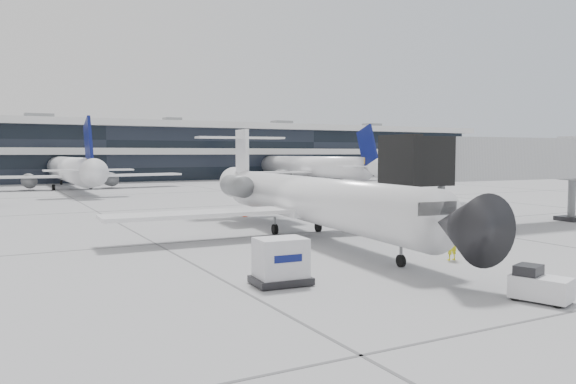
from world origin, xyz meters
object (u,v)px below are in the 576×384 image
regional_jet (304,197)px  baggage_tug (539,286)px  cargo_uld (281,262)px  jet_bridge (521,160)px  ramp_worker (452,243)px

regional_jet → baggage_tug: (-0.50, -17.56, -1.88)m
regional_jet → cargo_uld: size_ratio=13.27×
baggage_tug → cargo_uld: bearing=116.7°
regional_jet → jet_bridge: (16.45, -2.71, 2.29)m
baggage_tug → cargo_uld: 9.47m
cargo_uld → ramp_worker: bearing=7.3°
baggage_tug → cargo_uld: size_ratio=0.95×
ramp_worker → cargo_uld: (-9.63, -0.57, 0.05)m
ramp_worker → baggage_tug: (-2.75, -7.07, -0.31)m
regional_jet → jet_bridge: bearing=-4.2°
regional_jet → ramp_worker: regional_jet is taller
regional_jet → jet_bridge: regional_jet is taller
jet_bridge → ramp_worker: size_ratio=11.65×
regional_jet → baggage_tug: bearing=-86.4°
baggage_tug → cargo_uld: (-6.88, 6.50, 0.36)m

